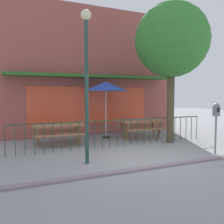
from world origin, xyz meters
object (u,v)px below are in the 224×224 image
(patio_umbrella, at_px, (106,87))
(street_tree, at_px, (172,41))
(picnic_table_left, at_px, (58,128))
(street_lamp, at_px, (86,65))
(picnic_table_right, at_px, (141,124))
(parking_meter_near, at_px, (216,115))

(patio_umbrella, relative_size, street_tree, 0.45)
(picnic_table_left, distance_m, street_lamp, 3.40)
(picnic_table_right, distance_m, street_lamp, 4.72)
(patio_umbrella, bearing_deg, picnic_table_right, -24.56)
(parking_meter_near, bearing_deg, picnic_table_left, 142.14)
(street_tree, bearing_deg, street_lamp, -159.35)
(picnic_table_left, bearing_deg, parking_meter_near, -37.86)
(patio_umbrella, bearing_deg, parking_meter_near, -61.72)
(picnic_table_left, xyz_separation_m, street_tree, (4.06, -1.28, 3.26))
(picnic_table_left, xyz_separation_m, patio_umbrella, (2.15, 0.62, 1.58))
(patio_umbrella, bearing_deg, street_tree, -44.74)
(parking_meter_near, height_order, street_tree, street_tree)
(patio_umbrella, height_order, parking_meter_near, patio_umbrella)
(patio_umbrella, height_order, street_tree, street_tree)
(picnic_table_left, relative_size, parking_meter_near, 1.19)
(parking_meter_near, bearing_deg, street_tree, 95.63)
(picnic_table_right, xyz_separation_m, parking_meter_near, (0.75, -3.30, 0.62))
(picnic_table_left, height_order, picnic_table_right, same)
(parking_meter_near, distance_m, street_lamp, 4.31)
(parking_meter_near, bearing_deg, street_lamp, 171.67)
(street_tree, bearing_deg, picnic_table_left, 162.53)
(patio_umbrella, bearing_deg, picnic_table_left, -163.95)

